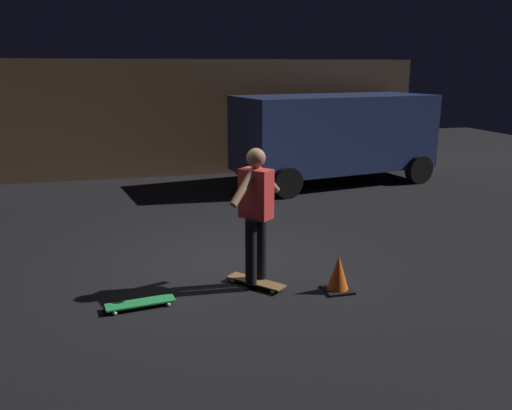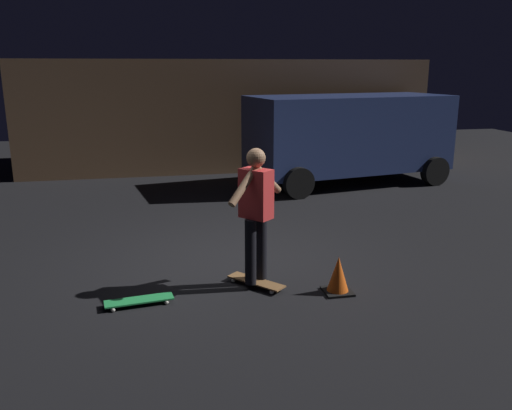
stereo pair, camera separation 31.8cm
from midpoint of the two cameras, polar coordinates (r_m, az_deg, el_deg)
ground_plane at (r=7.47m, az=-4.52°, el=-6.22°), size 28.00×28.00×0.00m
low_building at (r=15.13m, az=-6.03°, el=9.92°), size 10.58×3.48×2.85m
parked_van at (r=12.57m, az=7.73°, el=7.70°), size 4.86×2.88×2.03m
skateboard_ridden at (r=6.67m, az=-1.38°, el=-8.30°), size 0.66×0.72×0.07m
skateboard_spare at (r=6.28m, az=-13.81°, el=-10.27°), size 0.80×0.30×0.07m
skater at (r=6.35m, az=-1.43°, el=-0.13°), size 0.80×0.72×1.67m
traffic_cone at (r=6.53m, az=7.48°, el=-7.48°), size 0.34×0.34×0.46m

